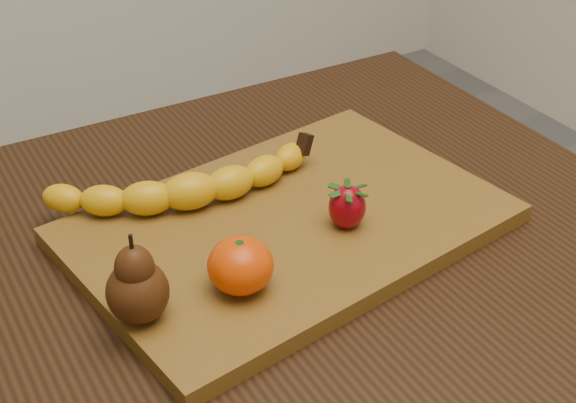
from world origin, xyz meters
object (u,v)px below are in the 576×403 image
table (212,328)px  mandarin (240,265)px  cutting_board (288,225)px  pear (136,278)px

table → mandarin: (-0.00, -0.08, 0.14)m
cutting_board → mandarin: mandarin is taller
cutting_board → mandarin: size_ratio=7.14×
table → pear: size_ratio=11.20×
table → mandarin: 0.17m
cutting_board → pear: 0.22m
table → pear: bearing=-143.9°
table → pear: pear is taller
table → mandarin: size_ratio=15.87×
cutting_board → pear: bearing=-168.4°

